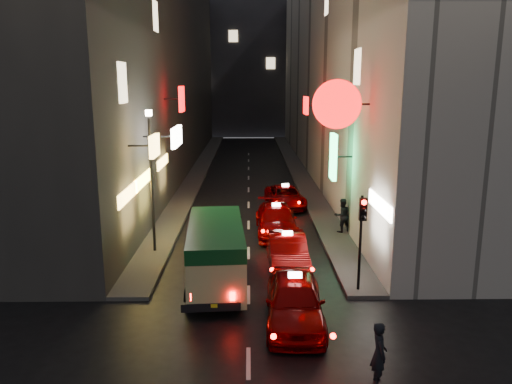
{
  "coord_description": "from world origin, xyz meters",
  "views": [
    {
      "loc": [
        0.03,
        -8.32,
        7.53
      ],
      "look_at": [
        0.34,
        13.0,
        2.81
      ],
      "focal_mm": 35.0,
      "sensor_mm": 36.0,
      "label": 1
    }
  ],
  "objects_px": {
    "minibus": "(216,248)",
    "taxi_near": "(295,297)",
    "traffic_light": "(362,223)",
    "pedestrian_crossing": "(379,349)",
    "lamp_post": "(151,172)"
  },
  "relations": [
    {
      "from": "minibus",
      "to": "taxi_near",
      "type": "relative_size",
      "value": 1.0
    },
    {
      "from": "minibus",
      "to": "traffic_light",
      "type": "bearing_deg",
      "value": -8.46
    },
    {
      "from": "pedestrian_crossing",
      "to": "lamp_post",
      "type": "distance_m",
      "value": 12.79
    },
    {
      "from": "taxi_near",
      "to": "lamp_post",
      "type": "xyz_separation_m",
      "value": [
        -5.66,
        6.68,
        2.83
      ]
    },
    {
      "from": "taxi_near",
      "to": "pedestrian_crossing",
      "type": "relative_size",
      "value": 3.01
    },
    {
      "from": "taxi_near",
      "to": "pedestrian_crossing",
      "type": "distance_m",
      "value": 3.78
    },
    {
      "from": "minibus",
      "to": "pedestrian_crossing",
      "type": "distance_m",
      "value": 7.71
    },
    {
      "from": "minibus",
      "to": "pedestrian_crossing",
      "type": "bearing_deg",
      "value": -54.16
    },
    {
      "from": "taxi_near",
      "to": "traffic_light",
      "type": "bearing_deg",
      "value": 40.33
    },
    {
      "from": "pedestrian_crossing",
      "to": "lamp_post",
      "type": "height_order",
      "value": "lamp_post"
    },
    {
      "from": "taxi_near",
      "to": "traffic_light",
      "type": "distance_m",
      "value": 3.78
    },
    {
      "from": "minibus",
      "to": "lamp_post",
      "type": "relative_size",
      "value": 0.92
    },
    {
      "from": "minibus",
      "to": "pedestrian_crossing",
      "type": "relative_size",
      "value": 3.02
    },
    {
      "from": "pedestrian_crossing",
      "to": "lamp_post",
      "type": "relative_size",
      "value": 0.31
    },
    {
      "from": "traffic_light",
      "to": "lamp_post",
      "type": "distance_m",
      "value": 9.42
    }
  ]
}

